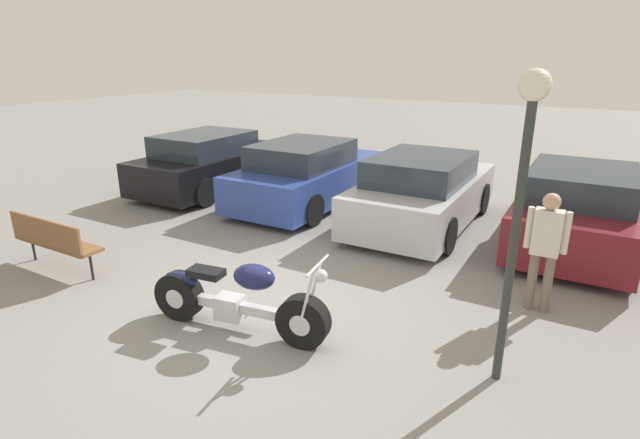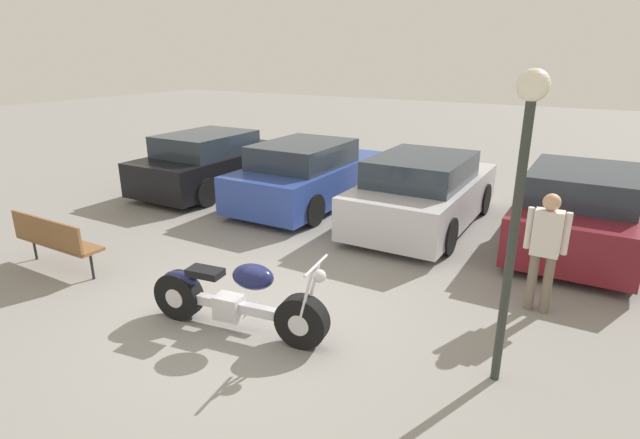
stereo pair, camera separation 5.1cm
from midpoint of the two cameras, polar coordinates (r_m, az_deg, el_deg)
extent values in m
plane|color=gray|center=(6.68, -7.49, -10.91)|extent=(60.00, 60.00, 0.00)
cylinder|color=black|center=(5.88, -2.18, -11.57)|extent=(0.66, 0.28, 0.64)
cylinder|color=silver|center=(5.88, -2.18, -11.57)|extent=(0.28, 0.25, 0.25)
cylinder|color=black|center=(6.70, -15.96, -8.36)|extent=(0.66, 0.28, 0.64)
cylinder|color=silver|center=(6.70, -15.96, -8.36)|extent=(0.28, 0.25, 0.25)
cube|color=silver|center=(6.23, -9.56, -9.80)|extent=(1.32, 0.29, 0.12)
cube|color=silver|center=(6.31, -10.49, -9.83)|extent=(0.37, 0.28, 0.30)
ellipsoid|color=#191E4C|center=(5.93, -7.79, -6.52)|extent=(0.56, 0.42, 0.30)
cube|color=black|center=(6.29, -13.13, -5.93)|extent=(0.47, 0.30, 0.09)
ellipsoid|color=#191E4C|center=(6.56, -15.80, -6.59)|extent=(0.50, 0.26, 0.20)
cylinder|color=silver|center=(5.60, -1.75, -8.92)|extent=(0.22, 0.06, 0.74)
cylinder|color=silver|center=(5.75, -1.03, -8.15)|extent=(0.22, 0.06, 0.74)
cylinder|color=silver|center=(5.48, -0.55, -5.27)|extent=(0.12, 0.62, 0.03)
sphere|color=silver|center=(5.52, -0.16, -6.48)|extent=(0.15, 0.15, 0.15)
cylinder|color=silver|center=(6.57, -11.59, -9.61)|extent=(1.32, 0.26, 0.08)
cube|color=black|center=(12.74, -12.26, 5.82)|extent=(1.85, 4.15, 0.78)
cube|color=#28333D|center=(12.44, -13.22, 8.44)|extent=(1.63, 2.16, 0.50)
cylinder|color=black|center=(14.29, -11.39, 6.37)|extent=(0.20, 0.65, 0.65)
cylinder|color=black|center=(13.23, -5.66, 5.68)|extent=(0.20, 0.65, 0.65)
cylinder|color=black|center=(12.52, -19.08, 3.98)|extent=(0.20, 0.65, 0.65)
cylinder|color=black|center=(11.30, -13.20, 3.02)|extent=(0.20, 0.65, 0.65)
cube|color=#2D479E|center=(11.22, -1.51, 4.53)|extent=(1.85, 4.15, 0.78)
cube|color=#28333D|center=(10.87, -2.23, 7.50)|extent=(1.63, 2.16, 0.50)
cylinder|color=black|center=(12.78, -1.85, 5.29)|extent=(0.20, 0.65, 0.65)
cylinder|color=black|center=(11.98, 5.26, 4.32)|extent=(0.20, 0.65, 0.65)
cylinder|color=black|center=(10.74, -9.04, 2.47)|extent=(0.20, 0.65, 0.65)
cylinder|color=black|center=(9.79, -1.06, 1.10)|extent=(0.20, 0.65, 0.65)
cube|color=#BCBCC1|center=(10.03, 11.54, 2.43)|extent=(1.85, 4.15, 0.78)
cube|color=#28333D|center=(9.64, 11.31, 5.71)|extent=(1.63, 2.16, 0.50)
cylinder|color=black|center=(11.53, 9.45, 3.57)|extent=(0.20, 0.65, 0.65)
cylinder|color=black|center=(11.08, 17.86, 2.29)|extent=(0.20, 0.65, 0.65)
cylinder|color=black|center=(9.26, 3.80, 0.02)|extent=(0.20, 0.65, 0.65)
cylinder|color=black|center=(8.69, 14.13, -1.79)|extent=(0.20, 0.65, 0.65)
cube|color=maroon|center=(9.88, 27.14, 0.46)|extent=(1.85, 4.15, 0.78)
cube|color=#28333D|center=(9.48, 27.60, 3.71)|extent=(1.63, 2.16, 0.50)
cylinder|color=black|center=(11.23, 23.04, 1.90)|extent=(0.20, 0.65, 0.65)
cylinder|color=black|center=(11.19, 31.80, 0.49)|extent=(0.20, 0.65, 0.65)
cylinder|color=black|center=(8.79, 20.78, -2.24)|extent=(0.20, 0.65, 0.65)
cylinder|color=black|center=(8.74, 32.01, -4.06)|extent=(0.20, 0.65, 0.65)
cube|color=brown|center=(8.78, -27.85, -2.38)|extent=(1.69, 0.42, 0.05)
cube|color=brown|center=(8.63, -29.06, -1.37)|extent=(1.69, 0.06, 0.44)
cylinder|color=black|center=(9.47, -30.07, -2.77)|extent=(0.04, 0.04, 0.45)
cylinder|color=black|center=(8.26, -24.83, -4.85)|extent=(0.04, 0.04, 0.45)
cylinder|color=#2D332D|center=(5.17, 20.90, -3.33)|extent=(0.09, 0.09, 2.90)
sphere|color=white|center=(4.84, 23.06, 13.96)|extent=(0.29, 0.29, 0.29)
cylinder|color=#726656|center=(7.20, 22.85, -6.46)|extent=(0.12, 0.12, 0.80)
cylinder|color=#726656|center=(7.19, 24.35, -6.72)|extent=(0.12, 0.12, 0.80)
cube|color=silver|center=(6.95, 24.34, -1.36)|extent=(0.34, 0.20, 0.60)
cylinder|color=silver|center=(6.95, 22.59, -0.83)|extent=(0.08, 0.08, 0.55)
cylinder|color=silver|center=(6.93, 26.16, -1.41)|extent=(0.08, 0.08, 0.55)
sphere|color=tan|center=(6.83, 24.79, 1.86)|extent=(0.22, 0.22, 0.22)
camera|label=1|loc=(0.03, -90.19, -0.06)|focal=28.00mm
camera|label=2|loc=(0.03, 89.81, 0.06)|focal=28.00mm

